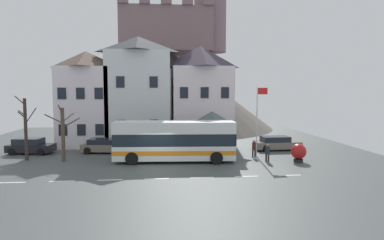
# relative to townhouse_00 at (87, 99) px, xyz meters

# --- Properties ---
(ground_plane) EXTENTS (40.00, 60.00, 0.07)m
(ground_plane) POSITION_rel_townhouse_00_xyz_m (7.22, -11.97, -4.92)
(ground_plane) COLOR #474D4D
(townhouse_00) EXTENTS (5.18, 6.01, 9.78)m
(townhouse_00) POSITION_rel_townhouse_00_xyz_m (0.00, 0.00, 0.00)
(townhouse_00) COLOR white
(townhouse_00) RESTS_ON ground_plane
(townhouse_01) EXTENTS (6.43, 6.00, 11.38)m
(townhouse_01) POSITION_rel_townhouse_00_xyz_m (5.40, -0.00, 0.80)
(townhouse_01) COLOR silver
(townhouse_01) RESTS_ON ground_plane
(townhouse_02) EXTENTS (6.17, 6.90, 10.52)m
(townhouse_02) POSITION_rel_townhouse_00_xyz_m (12.04, 0.44, 0.37)
(townhouse_02) COLOR white
(townhouse_02) RESTS_ON ground_plane
(hilltop_castle) EXTENTS (32.38, 32.38, 18.92)m
(hilltop_castle) POSITION_rel_townhouse_00_xyz_m (8.76, 16.21, 1.86)
(hilltop_castle) COLOR #655F57
(hilltop_castle) RESTS_ON ground_plane
(transit_bus) EXTENTS (9.84, 3.08, 3.27)m
(transit_bus) POSITION_rel_townhouse_00_xyz_m (8.67, -9.55, -3.24)
(transit_bus) COLOR white
(transit_bus) RESTS_ON ground_plane
(bus_shelter) EXTENTS (3.60, 3.60, 3.84)m
(bus_shelter) POSITION_rel_townhouse_00_xyz_m (12.31, -5.89, -1.79)
(bus_shelter) COLOR #473D33
(bus_shelter) RESTS_ON ground_plane
(parked_car_00) EXTENTS (4.40, 2.07, 1.33)m
(parked_car_00) POSITION_rel_townhouse_00_xyz_m (18.79, -5.11, -4.23)
(parked_car_00) COLOR slate
(parked_car_00) RESTS_ON ground_plane
(parked_car_01) EXTENTS (4.19, 2.37, 1.41)m
(parked_car_01) POSITION_rel_townhouse_00_xyz_m (-4.24, -4.61, -4.20)
(parked_car_01) COLOR black
(parked_car_01) RESTS_ON ground_plane
(parked_car_02) EXTENTS (4.25, 2.42, 1.28)m
(parked_car_02) POSITION_rel_townhouse_00_xyz_m (2.40, -4.83, -4.25)
(parked_car_02) COLOR #766C5D
(parked_car_02) RESTS_ON ground_plane
(pedestrian_00) EXTENTS (0.35, 0.35, 1.49)m
(pedestrian_00) POSITION_rel_townhouse_00_xyz_m (16.10, -10.49, -4.04)
(pedestrian_00) COLOR #38332D
(pedestrian_00) RESTS_ON ground_plane
(pedestrian_01) EXTENTS (0.33, 0.33, 1.50)m
(pedestrian_01) POSITION_rel_townhouse_00_xyz_m (15.55, -8.55, -4.01)
(pedestrian_01) COLOR black
(pedestrian_01) RESTS_ON ground_plane
(pedestrian_02) EXTENTS (0.33, 0.32, 1.64)m
(pedestrian_02) POSITION_rel_townhouse_00_xyz_m (12.72, -7.22, -4.01)
(pedestrian_02) COLOR #2D2D38
(pedestrian_02) RESTS_ON ground_plane
(public_bench) EXTENTS (1.41, 0.48, 0.87)m
(public_bench) POSITION_rel_townhouse_00_xyz_m (12.96, -4.08, -4.42)
(public_bench) COLOR #473828
(public_bench) RESTS_ON ground_plane
(flagpole) EXTENTS (0.95, 0.10, 6.04)m
(flagpole) POSITION_rel_townhouse_00_xyz_m (15.99, -8.09, -1.33)
(flagpole) COLOR silver
(flagpole) RESTS_ON ground_plane
(harbour_buoy) EXTENTS (1.24, 1.24, 1.49)m
(harbour_buoy) POSITION_rel_townhouse_00_xyz_m (18.57, -10.79, -4.07)
(harbour_buoy) COLOR black
(harbour_buoy) RESTS_ON ground_plane
(bare_tree_01) EXTENTS (2.54, 0.96, 4.64)m
(bare_tree_01) POSITION_rel_townhouse_00_xyz_m (-0.32, -8.44, -2.57)
(bare_tree_01) COLOR brown
(bare_tree_01) RESTS_ON ground_plane
(bare_tree_02) EXTENTS (1.60, 1.15, 5.33)m
(bare_tree_02) POSITION_rel_townhouse_00_xyz_m (-3.47, -7.71, -2.21)
(bare_tree_02) COLOR #382D28
(bare_tree_02) RESTS_ON ground_plane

